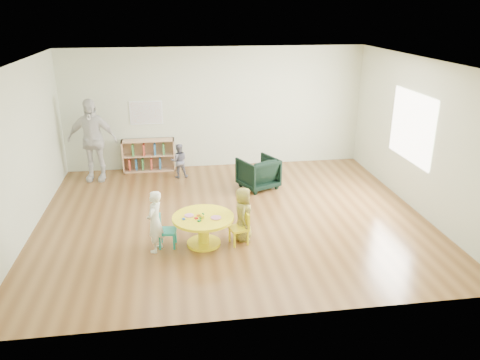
{
  "coord_description": "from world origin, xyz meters",
  "views": [
    {
      "loc": [
        -0.98,
        -7.79,
        3.68
      ],
      "look_at": [
        0.1,
        -0.3,
        0.83
      ],
      "focal_mm": 35.0,
      "sensor_mm": 36.0,
      "label": 1
    }
  ],
  "objects": [
    {
      "name": "alphabet_poster",
      "position": [
        -1.6,
        2.98,
        1.35
      ],
      "size": [
        0.74,
        0.01,
        0.54
      ],
      "color": "white",
      "rests_on": "ground"
    },
    {
      "name": "adult_caretaker",
      "position": [
        -2.76,
        2.39,
        0.91
      ],
      "size": [
        1.12,
        0.58,
        1.82
      ],
      "primitive_type": "imported",
      "rotation": [
        0.0,
        0.0,
        -0.13
      ],
      "color": "silver",
      "rests_on": "ground"
    },
    {
      "name": "toddler",
      "position": [
        -0.91,
        2.26,
        0.39
      ],
      "size": [
        0.39,
        0.31,
        0.79
      ],
      "primitive_type": "imported",
      "rotation": [
        0.0,
        0.0,
        3.18
      ],
      "color": "#161939",
      "rests_on": "ground"
    },
    {
      "name": "kid_chair_left",
      "position": [
        -1.22,
        -0.96,
        0.29
      ],
      "size": [
        0.32,
        0.32,
        0.53
      ],
      "rotation": [
        0.0,
        0.0,
        -1.69
      ],
      "color": "#198E7D",
      "rests_on": "ground"
    },
    {
      "name": "armchair",
      "position": [
        0.73,
        1.37,
        0.33
      ],
      "size": [
        0.95,
        0.97,
        0.67
      ],
      "primitive_type": "imported",
      "rotation": [
        0.0,
        0.0,
        3.57
      ],
      "color": "black",
      "rests_on": "ground"
    },
    {
      "name": "bookshelf",
      "position": [
        -1.61,
        2.86,
        0.37
      ],
      "size": [
        1.2,
        0.3,
        0.75
      ],
      "color": "tan",
      "rests_on": "ground"
    },
    {
      "name": "room",
      "position": [
        0.01,
        0.0,
        1.89
      ],
      "size": [
        7.1,
        7.0,
        2.8
      ],
      "color": "brown",
      "rests_on": "ground"
    },
    {
      "name": "activity_table",
      "position": [
        -0.6,
        -0.99,
        0.34
      ],
      "size": [
        1.0,
        1.0,
        0.54
      ],
      "rotation": [
        0.0,
        0.0,
        0.05
      ],
      "color": "yellow",
      "rests_on": "ground"
    },
    {
      "name": "child_right",
      "position": [
        0.07,
        -0.9,
        0.46
      ],
      "size": [
        0.36,
        0.49,
        0.92
      ],
      "primitive_type": "imported",
      "rotation": [
        0.0,
        0.0,
        1.41
      ],
      "color": "yellow",
      "rests_on": "ground"
    },
    {
      "name": "kid_chair_right",
      "position": [
        0.01,
        -1.02,
        0.29
      ],
      "size": [
        0.35,
        0.35,
        0.54
      ],
      "rotation": [
        0.0,
        0.0,
        1.8
      ],
      "color": "yellow",
      "rests_on": "ground"
    },
    {
      "name": "child_left",
      "position": [
        -1.35,
        -1.08,
        0.51
      ],
      "size": [
        0.37,
        0.43,
        1.01
      ],
      "primitive_type": "imported",
      "rotation": [
        0.0,
        0.0,
        -1.97
      ],
      "color": "white",
      "rests_on": "ground"
    }
  ]
}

